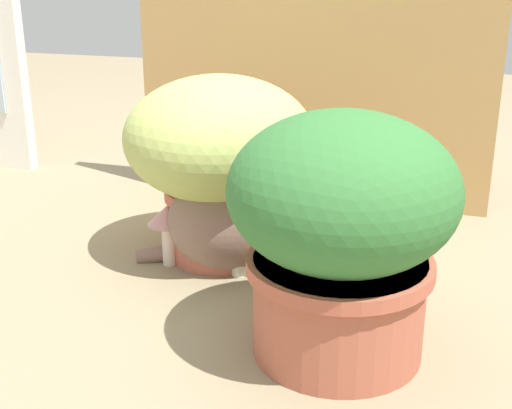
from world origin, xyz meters
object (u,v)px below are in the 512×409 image
leafy_planter (341,227)px  mushroom_ornament_red (239,232)px  cat (236,216)px  mushroom_ornament_pink (168,221)px  grass_planter (219,152)px

leafy_planter → mushroom_ornament_red: bearing=137.1°
cat → mushroom_ornament_pink: (-0.15, -0.03, -0.02)m
cat → mushroom_ornament_red: size_ratio=2.76×
mushroom_ornament_pink → cat: bearing=10.2°
grass_planter → mushroom_ornament_red: size_ratio=2.91×
leafy_planter → cat: leafy_planter is taller
grass_planter → mushroom_ornament_pink: size_ratio=2.95×
grass_planter → cat: 0.14m
mushroom_ornament_red → grass_planter: bearing=129.9°
cat → leafy_planter: bearing=-44.8°
leafy_planter → grass_planter: bearing=135.3°
leafy_planter → mushroom_ornament_red: 0.37m
grass_planter → mushroom_ornament_red: grass_planter is taller
mushroom_ornament_pink → grass_planter: bearing=41.4°
leafy_planter → mushroom_ornament_red: (-0.26, 0.24, -0.13)m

